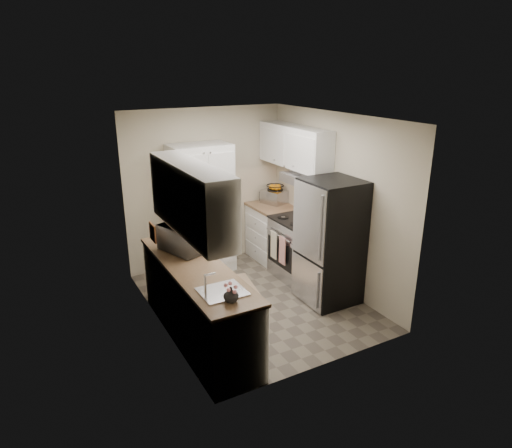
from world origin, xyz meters
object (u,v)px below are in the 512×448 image
Objects in this scene: pantry_cabinet at (202,210)px; toaster_oven at (274,197)px; wine_bottle at (171,231)px; refrigerator at (330,242)px; microwave at (184,238)px; electric_range at (298,247)px.

pantry_cabinet is 1.29m from toaster_oven.
pantry_cabinet is 1.25m from wine_bottle.
refrigerator is (1.14, -1.73, -0.15)m from pantry_cabinet.
pantry_cabinet is 3.42× the size of microwave.
refrigerator is 1.95m from microwave.
wine_bottle is 2.30m from toaster_oven.
wine_bottle is at bearing -179.30° from electric_range.
wine_bottle is at bearing -174.43° from toaster_oven.
microwave is at bearing -170.72° from electric_range.
pantry_cabinet is 1.44m from microwave.
refrigerator is at bearing -92.48° from electric_range.
toaster_oven is (2.03, 1.23, -0.05)m from microwave.
refrigerator is 1.74m from toaster_oven.
microwave is at bearing -120.73° from pantry_cabinet.
electric_range is 0.88m from refrigerator.
toaster_oven is at bearing -78.74° from microwave.
refrigerator is 5.00× the size of wine_bottle.
toaster_oven is (0.15, 1.72, 0.18)m from refrigerator.
wine_bottle reaches higher than electric_range.
electric_range is at bearing -115.92° from toaster_oven.
pantry_cabinet is 1.58m from electric_range.
refrigerator is at bearing -21.78° from wine_bottle.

